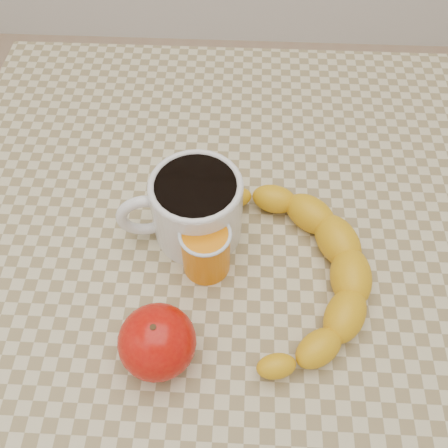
{
  "coord_description": "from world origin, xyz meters",
  "views": [
    {
      "loc": [
        0.02,
        -0.37,
        1.3
      ],
      "look_at": [
        0.0,
        0.0,
        0.77
      ],
      "focal_mm": 40.0,
      "sensor_mm": 36.0,
      "label": 1
    }
  ],
  "objects_px": {
    "apple": "(157,342)",
    "banana": "(294,270)",
    "coffee_mug": "(194,206)",
    "orange_juice_glass": "(206,249)",
    "table": "(224,265)"
  },
  "relations": [
    {
      "from": "orange_juice_glass",
      "to": "banana",
      "type": "height_order",
      "value": "orange_juice_glass"
    },
    {
      "from": "coffee_mug",
      "to": "apple",
      "type": "bearing_deg",
      "value": -98.67
    },
    {
      "from": "table",
      "to": "orange_juice_glass",
      "type": "distance_m",
      "value": 0.14
    },
    {
      "from": "coffee_mug",
      "to": "orange_juice_glass",
      "type": "height_order",
      "value": "coffee_mug"
    },
    {
      "from": "coffee_mug",
      "to": "apple",
      "type": "xyz_separation_m",
      "value": [
        -0.03,
        -0.17,
        -0.01
      ]
    },
    {
      "from": "banana",
      "to": "coffee_mug",
      "type": "bearing_deg",
      "value": 148.23
    },
    {
      "from": "table",
      "to": "orange_juice_glass",
      "type": "height_order",
      "value": "orange_juice_glass"
    },
    {
      "from": "coffee_mug",
      "to": "orange_juice_glass",
      "type": "distance_m",
      "value": 0.06
    },
    {
      "from": "coffee_mug",
      "to": "table",
      "type": "bearing_deg",
      "value": -3.19
    },
    {
      "from": "coffee_mug",
      "to": "apple",
      "type": "relative_size",
      "value": 1.6
    },
    {
      "from": "apple",
      "to": "banana",
      "type": "xyz_separation_m",
      "value": [
        0.15,
        0.1,
        -0.01
      ]
    },
    {
      "from": "apple",
      "to": "banana",
      "type": "height_order",
      "value": "apple"
    },
    {
      "from": "table",
      "to": "coffee_mug",
      "type": "xyz_separation_m",
      "value": [
        -0.04,
        0.0,
        0.14
      ]
    },
    {
      "from": "table",
      "to": "apple",
      "type": "xyz_separation_m",
      "value": [
        -0.06,
        -0.17,
        0.12
      ]
    },
    {
      "from": "coffee_mug",
      "to": "banana",
      "type": "distance_m",
      "value": 0.15
    }
  ]
}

